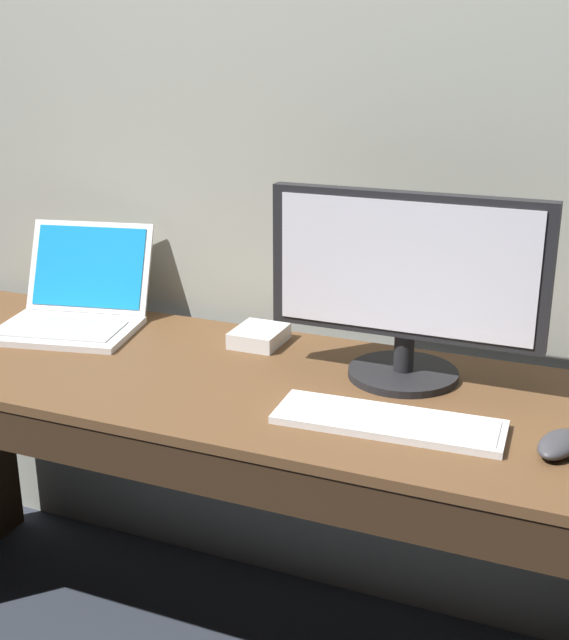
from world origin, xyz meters
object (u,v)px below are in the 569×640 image
external_drive_box (258,336)px  computer_mouse (559,444)px  laptop_white (74,307)px  external_monitor (406,281)px  wired_keyboard (389,422)px

external_drive_box → computer_mouse: bearing=-22.7°
laptop_white → computer_mouse: 1.21m
laptop_white → external_monitor: size_ratio=0.70×
wired_keyboard → computer_mouse: 0.30m
computer_mouse → laptop_white: bearing=-175.8°
laptop_white → external_drive_box: bearing=7.5°
computer_mouse → external_drive_box: (-0.71, 0.30, 0.00)m
external_drive_box → laptop_white: bearing=-172.5°
computer_mouse → external_monitor: bearing=163.3°
computer_mouse → external_drive_box: external_drive_box is taller
computer_mouse → external_drive_box: size_ratio=0.92×
laptop_white → external_monitor: bearing=-1.5°
laptop_white → wired_keyboard: size_ratio=0.92×
laptop_white → computer_mouse: size_ratio=3.26×
external_monitor → wired_keyboard: 0.31m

